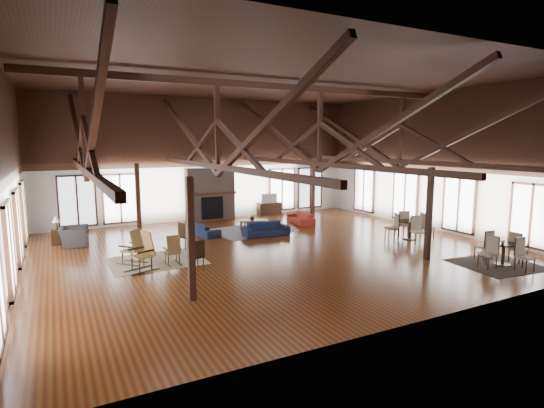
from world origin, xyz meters
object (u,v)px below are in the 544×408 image
sofa_navy_front (266,229)px  sofa_navy_left (204,230)px  cafe_table_far (410,226)px  coffee_table (254,221)px  armchair (74,236)px  cafe_table_near (503,250)px  tv_console (269,209)px  sofa_orange (301,218)px

sofa_navy_front → sofa_navy_left: 2.57m
sofa_navy_front → sofa_navy_left: bearing=154.8°
sofa_navy_front → cafe_table_far: cafe_table_far is taller
sofa_navy_front → coffee_table: size_ratio=1.38×
armchair → cafe_table_near: cafe_table_near is taller
sofa_navy_front → coffee_table: 1.22m
tv_console → coffee_table: bearing=-126.1°
tv_console → armchair: bearing=-163.7°
cafe_table_far → cafe_table_near: bearing=-91.1°
armchair → sofa_navy_front: bearing=-96.8°
sofa_navy_left → tv_console: (4.75, 3.38, 0.07)m
cafe_table_near → tv_console: size_ratio=1.49×
coffee_table → tv_console: (2.49, 3.41, -0.10)m
sofa_navy_front → sofa_navy_left: (-2.25, 1.23, -0.03)m
cafe_table_near → sofa_navy_left: bearing=129.6°
sofa_orange → cafe_table_far: cafe_table_far is taller
coffee_table → tv_console: tv_console is taller
cafe_table_far → tv_console: cafe_table_far is taller
sofa_navy_front → sofa_orange: 3.08m
armchair → sofa_navy_left: bearing=-89.3°
armchair → sofa_orange: bearing=-83.8°
sofa_orange → tv_console: 3.02m
sofa_orange → tv_console: (-0.14, 3.02, 0.04)m
sofa_navy_left → coffee_table: size_ratio=1.22×
sofa_navy_front → cafe_table_far: bearing=-29.9°
armchair → cafe_table_near: size_ratio=0.58×
coffee_table → cafe_table_near: size_ratio=0.73×
sofa_navy_left → coffee_table: sofa_navy_left is taller
armchair → cafe_table_far: 12.98m
sofa_orange → coffee_table: (-2.63, -0.39, 0.14)m
sofa_navy_left → cafe_table_far: size_ratio=0.84×
cafe_table_near → cafe_table_far: bearing=88.9°
sofa_navy_front → sofa_navy_left: size_ratio=1.14×
sofa_orange → cafe_table_near: (2.12, -8.82, 0.22)m
armchair → coffee_table: bearing=-87.4°
sofa_orange → cafe_table_near: cafe_table_near is taller
cafe_table_near → armchair: bearing=142.8°
cafe_table_near → tv_console: bearing=100.8°
coffee_table → cafe_table_near: (4.75, -8.44, 0.08)m
sofa_navy_left → armchair: (-4.90, 0.57, 0.11)m
sofa_navy_front → cafe_table_near: cafe_table_near is taller
tv_console → cafe_table_far: bearing=-73.3°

